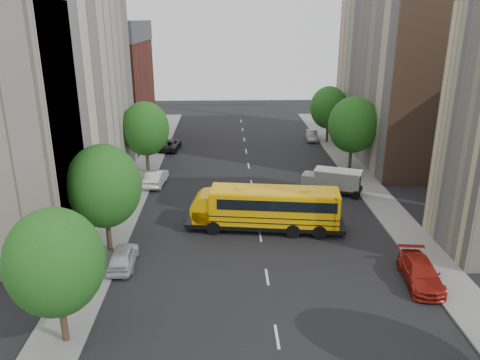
{
  "coord_description": "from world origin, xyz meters",
  "views": [
    {
      "loc": [
        -2.63,
        -34.47,
        15.98
      ],
      "look_at": [
        -1.43,
        2.0,
        3.2
      ],
      "focal_mm": 35.0,
      "sensor_mm": 36.0,
      "label": 1
    }
  ],
  "objects_px": {
    "parked_car_2": "(170,144)",
    "street_tree_2": "(145,129)",
    "street_tree_0": "(55,262)",
    "street_tree_1": "(104,186)",
    "parked_car_1": "(156,178)",
    "parked_car_3": "(420,273)",
    "parked_car_5": "(312,135)",
    "school_bus": "(264,207)",
    "safari_truck": "(333,181)",
    "street_tree_5": "(329,108)",
    "parked_car_0": "(123,257)",
    "street_tree_4": "(353,125)"
  },
  "relations": [
    {
      "from": "street_tree_0",
      "to": "street_tree_1",
      "type": "xyz_separation_m",
      "value": [
        0.0,
        10.0,
        0.31
      ]
    },
    {
      "from": "parked_car_1",
      "to": "parked_car_2",
      "type": "bearing_deg",
      "value": -84.57
    },
    {
      "from": "street_tree_2",
      "to": "street_tree_4",
      "type": "relative_size",
      "value": 0.95
    },
    {
      "from": "street_tree_4",
      "to": "school_bus",
      "type": "height_order",
      "value": "street_tree_4"
    },
    {
      "from": "parked_car_3",
      "to": "school_bus",
      "type": "bearing_deg",
      "value": 144.44
    },
    {
      "from": "street_tree_5",
      "to": "parked_car_0",
      "type": "relative_size",
      "value": 1.8
    },
    {
      "from": "parked_car_3",
      "to": "parked_car_2",
      "type": "bearing_deg",
      "value": 126.81
    },
    {
      "from": "parked_car_2",
      "to": "parked_car_5",
      "type": "bearing_deg",
      "value": -162.1
    },
    {
      "from": "street_tree_5",
      "to": "parked_car_0",
      "type": "distance_m",
      "value": 38.49
    },
    {
      "from": "street_tree_1",
      "to": "safari_truck",
      "type": "bearing_deg",
      "value": 30.96
    },
    {
      "from": "street_tree_2",
      "to": "street_tree_4",
      "type": "bearing_deg",
      "value": 0.0
    },
    {
      "from": "parked_car_0",
      "to": "parked_car_3",
      "type": "xyz_separation_m",
      "value": [
        19.2,
        -2.73,
        0.03
      ]
    },
    {
      "from": "street_tree_1",
      "to": "parked_car_2",
      "type": "height_order",
      "value": "street_tree_1"
    },
    {
      "from": "parked_car_0",
      "to": "parked_car_1",
      "type": "relative_size",
      "value": 0.9
    },
    {
      "from": "street_tree_4",
      "to": "safari_truck",
      "type": "height_order",
      "value": "street_tree_4"
    },
    {
      "from": "parked_car_2",
      "to": "school_bus",
      "type": "bearing_deg",
      "value": 117.72
    },
    {
      "from": "street_tree_0",
      "to": "parked_car_5",
      "type": "relative_size",
      "value": 1.82
    },
    {
      "from": "street_tree_5",
      "to": "school_bus",
      "type": "relative_size",
      "value": 0.6
    },
    {
      "from": "street_tree_1",
      "to": "street_tree_2",
      "type": "xyz_separation_m",
      "value": [
        0.0,
        18.0,
        -0.12
      ]
    },
    {
      "from": "parked_car_3",
      "to": "parked_car_5",
      "type": "xyz_separation_m",
      "value": [
        -0.41,
        36.31,
        -0.06
      ]
    },
    {
      "from": "parked_car_1",
      "to": "parked_car_2",
      "type": "distance_m",
      "value": 13.12
    },
    {
      "from": "street_tree_5",
      "to": "school_bus",
      "type": "height_order",
      "value": "street_tree_5"
    },
    {
      "from": "street_tree_0",
      "to": "street_tree_5",
      "type": "height_order",
      "value": "street_tree_5"
    },
    {
      "from": "street_tree_0",
      "to": "street_tree_4",
      "type": "bearing_deg",
      "value": 51.84
    },
    {
      "from": "street_tree_2",
      "to": "safari_truck",
      "type": "relative_size",
      "value": 1.35
    },
    {
      "from": "parked_car_1",
      "to": "safari_truck",
      "type": "bearing_deg",
      "value": 176.23
    },
    {
      "from": "school_bus",
      "to": "parked_car_0",
      "type": "distance_m",
      "value": 11.4
    },
    {
      "from": "street_tree_2",
      "to": "parked_car_5",
      "type": "distance_m",
      "value": 24.54
    },
    {
      "from": "street_tree_5",
      "to": "parked_car_2",
      "type": "bearing_deg",
      "value": -171.85
    },
    {
      "from": "street_tree_2",
      "to": "parked_car_0",
      "type": "distance_m",
      "value": 20.73
    },
    {
      "from": "street_tree_1",
      "to": "street_tree_2",
      "type": "height_order",
      "value": "street_tree_1"
    },
    {
      "from": "parked_car_1",
      "to": "street_tree_5",
      "type": "bearing_deg",
      "value": -136.62
    },
    {
      "from": "parked_car_5",
      "to": "parked_car_2",
      "type": "bearing_deg",
      "value": -161.63
    },
    {
      "from": "street_tree_5",
      "to": "parked_car_1",
      "type": "distance_m",
      "value": 26.42
    },
    {
      "from": "street_tree_4",
      "to": "parked_car_3",
      "type": "height_order",
      "value": "street_tree_4"
    },
    {
      "from": "street_tree_4",
      "to": "parked_car_3",
      "type": "relative_size",
      "value": 1.6
    },
    {
      "from": "street_tree_2",
      "to": "street_tree_4",
      "type": "height_order",
      "value": "street_tree_4"
    },
    {
      "from": "parked_car_5",
      "to": "parked_car_3",
      "type": "bearing_deg",
      "value": -83.76
    },
    {
      "from": "safari_truck",
      "to": "parked_car_2",
      "type": "distance_m",
      "value": 23.42
    },
    {
      "from": "safari_truck",
      "to": "street_tree_0",
      "type": "bearing_deg",
      "value": -109.46
    },
    {
      "from": "street_tree_4",
      "to": "parked_car_5",
      "type": "xyz_separation_m",
      "value": [
        -1.81,
        13.31,
        -4.4
      ]
    },
    {
      "from": "street_tree_0",
      "to": "street_tree_1",
      "type": "height_order",
      "value": "street_tree_1"
    },
    {
      "from": "street_tree_2",
      "to": "parked_car_2",
      "type": "bearing_deg",
      "value": 81.21
    },
    {
      "from": "parked_car_0",
      "to": "street_tree_4",
      "type": "bearing_deg",
      "value": -136.41
    },
    {
      "from": "safari_truck",
      "to": "parked_car_5",
      "type": "xyz_separation_m",
      "value": [
        1.61,
        20.16,
        -0.56
      ]
    },
    {
      "from": "safari_truck",
      "to": "parked_car_5",
      "type": "relative_size",
      "value": 1.4
    },
    {
      "from": "parked_car_0",
      "to": "parked_car_1",
      "type": "height_order",
      "value": "parked_car_1"
    },
    {
      "from": "street_tree_0",
      "to": "street_tree_2",
      "type": "distance_m",
      "value": 28.0
    },
    {
      "from": "parked_car_0",
      "to": "parked_car_2",
      "type": "distance_m",
      "value": 29.31
    },
    {
      "from": "parked_car_2",
      "to": "street_tree_2",
      "type": "bearing_deg",
      "value": 86.33
    }
  ]
}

